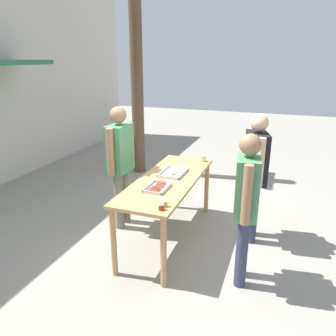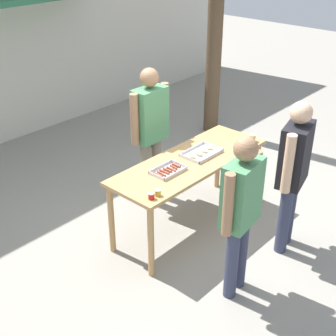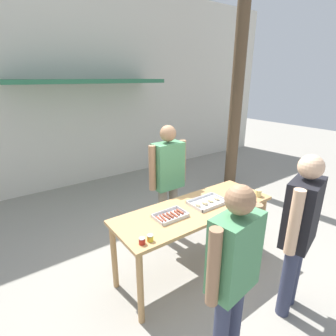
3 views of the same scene
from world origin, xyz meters
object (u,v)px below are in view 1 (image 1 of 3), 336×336
(food_tray_sausages, at_px, (157,188))
(utility_pole, at_px, (136,46))
(food_tray_buns, at_px, (173,173))
(beer_cup, at_px, (203,158))
(condiment_jar_mustard, at_px, (161,207))
(person_server_behind_table, at_px, (120,157))
(person_customer_holding_hotdog, at_px, (246,198))
(condiment_jar_ketchup, at_px, (165,204))
(person_customer_with_cup, at_px, (255,168))

(food_tray_sausages, distance_m, utility_pole, 3.82)
(food_tray_sausages, bearing_deg, food_tray_buns, -0.18)
(food_tray_sausages, relative_size, food_tray_buns, 0.82)
(food_tray_buns, relative_size, utility_pole, 0.09)
(food_tray_sausages, relative_size, beer_cup, 4.25)
(condiment_jar_mustard, distance_m, person_server_behind_table, 1.53)
(condiment_jar_mustard, relative_size, utility_pole, 0.01)
(condiment_jar_mustard, height_order, beer_cup, beer_cup)
(food_tray_buns, xyz_separation_m, beer_cup, (0.73, -0.25, 0.03))
(person_server_behind_table, relative_size, person_customer_holding_hotdog, 1.05)
(condiment_jar_ketchup, height_order, utility_pole, utility_pole)
(person_customer_holding_hotdog, bearing_deg, food_tray_sausages, -106.56)
(food_tray_sausages, xyz_separation_m, condiment_jar_ketchup, (-0.44, -0.26, 0.02))
(food_tray_sausages, height_order, condiment_jar_ketchup, condiment_jar_ketchup)
(condiment_jar_ketchup, bearing_deg, person_server_behind_table, 47.09)
(beer_cup, relative_size, person_customer_holding_hotdog, 0.05)
(beer_cup, xyz_separation_m, person_customer_holding_hotdog, (-1.51, -0.86, 0.08))
(condiment_jar_ketchup, bearing_deg, utility_pole, 29.16)
(utility_pole, bearing_deg, beer_cup, -131.02)
(food_tray_buns, distance_m, condiment_jar_ketchup, 1.07)
(condiment_jar_mustard, distance_m, condiment_jar_ketchup, 0.09)
(beer_cup, relative_size, utility_pole, 0.02)
(utility_pole, bearing_deg, person_customer_with_cup, -128.08)
(food_tray_buns, distance_m, utility_pole, 3.38)
(food_tray_buns, relative_size, person_server_behind_table, 0.26)
(food_tray_buns, xyz_separation_m, person_customer_with_cup, (0.22, -1.10, 0.13))
(person_server_behind_table, xyz_separation_m, person_customer_holding_hotdog, (-0.74, -1.91, -0.05))
(condiment_jar_ketchup, bearing_deg, person_customer_with_cup, -33.50)
(person_server_behind_table, bearing_deg, person_customer_with_cup, -82.64)
(person_customer_holding_hotdog, relative_size, person_customer_with_cup, 0.97)
(person_customer_holding_hotdog, distance_m, person_customer_with_cup, 1.01)
(food_tray_sausages, distance_m, condiment_jar_ketchup, 0.52)
(person_server_behind_table, height_order, utility_pole, utility_pole)
(condiment_jar_mustard, xyz_separation_m, person_customer_holding_hotdog, (0.35, -0.84, 0.09))
(person_customer_holding_hotdog, bearing_deg, food_tray_buns, -132.32)
(food_tray_sausages, xyz_separation_m, utility_pole, (2.96, 1.64, 1.77))
(food_tray_sausages, relative_size, person_server_behind_table, 0.21)
(food_tray_sausages, distance_m, person_customer_holding_hotdog, 1.12)
(condiment_jar_mustard, distance_m, beer_cup, 1.86)
(food_tray_sausages, distance_m, condiment_jar_mustard, 0.59)
(beer_cup, bearing_deg, condiment_jar_ketchup, -179.52)
(food_tray_sausages, xyz_separation_m, beer_cup, (1.32, -0.25, 0.03))
(condiment_jar_ketchup, xyz_separation_m, utility_pole, (3.41, 1.90, 1.75))
(person_customer_with_cup, bearing_deg, condiment_jar_mustard, -46.27)
(food_tray_buns, distance_m, person_customer_with_cup, 1.13)
(food_tray_buns, distance_m, person_server_behind_table, 0.83)
(condiment_jar_ketchup, distance_m, person_customer_with_cup, 1.52)
(condiment_jar_ketchup, xyz_separation_m, person_customer_holding_hotdog, (0.26, -0.84, 0.09))
(food_tray_buns, relative_size, beer_cup, 5.20)
(food_tray_buns, xyz_separation_m, condiment_jar_mustard, (-1.13, -0.26, 0.02))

